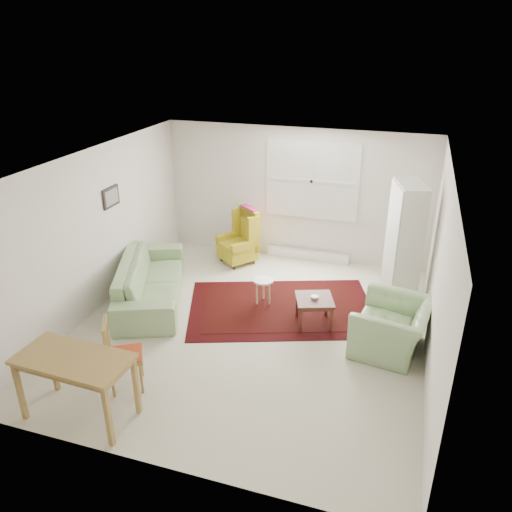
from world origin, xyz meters
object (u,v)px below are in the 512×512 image
(coffee_table, at_px, (314,311))
(armchair, at_px, (392,323))
(stool, at_px, (263,291))
(desk, at_px, (78,387))
(desk_chair, at_px, (125,354))
(cabinet, at_px, (404,243))
(wingback_chair, at_px, (237,237))
(sofa, at_px, (150,273))

(coffee_table, bearing_deg, armchair, -15.65)
(stool, bearing_deg, coffee_table, -21.96)
(desk, relative_size, desk_chair, 1.34)
(coffee_table, relative_size, cabinet, 0.27)
(coffee_table, xyz_separation_m, desk_chair, (-1.90, -2.13, 0.26))
(wingback_chair, relative_size, stool, 2.42)
(cabinet, bearing_deg, desk, -145.26)
(cabinet, xyz_separation_m, desk, (-3.30, -3.97, -0.58))
(sofa, xyz_separation_m, desk_chair, (0.80, -2.08, -0.01))
(armchair, bearing_deg, coffee_table, -96.93)
(sofa, relative_size, stool, 5.46)
(armchair, distance_m, stool, 2.16)
(sofa, distance_m, coffee_table, 2.72)
(stool, distance_m, desk_chair, 2.70)
(sofa, bearing_deg, stool, -99.56)
(armchair, distance_m, coffee_table, 1.20)
(wingback_chair, distance_m, coffee_table, 2.54)
(sofa, height_order, armchair, sofa)
(wingback_chair, xyz_separation_m, cabinet, (3.00, -0.51, 0.45))
(desk_chair, bearing_deg, wingback_chair, -31.28)
(stool, bearing_deg, cabinet, 22.35)
(sofa, xyz_separation_m, desk, (0.57, -2.70, -0.08))
(wingback_chair, xyz_separation_m, stool, (0.93, -1.36, -0.31))
(desk, bearing_deg, coffee_table, 52.18)
(desk_chair, bearing_deg, stool, -52.07)
(armchair, xyz_separation_m, coffee_table, (-1.14, 0.32, -0.20))
(armchair, bearing_deg, desk_chair, -50.50)
(sofa, distance_m, armchair, 3.85)
(cabinet, bearing_deg, armchair, -106.45)
(coffee_table, relative_size, stool, 1.23)
(cabinet, bearing_deg, desk_chair, -148.00)
(wingback_chair, bearing_deg, sofa, -77.71)
(coffee_table, distance_m, stool, 0.97)
(wingback_chair, xyz_separation_m, coffee_table, (1.83, -1.72, -0.31))
(sofa, bearing_deg, desk, 169.34)
(sofa, xyz_separation_m, coffee_table, (2.70, 0.05, -0.26))
(sofa, bearing_deg, wingback_chair, -48.61)
(armchair, bearing_deg, cabinet, -172.25)
(wingback_chair, relative_size, desk, 0.83)
(coffee_table, bearing_deg, wingback_chair, 136.75)
(armchair, height_order, desk, armchair)
(sofa, height_order, desk, sofa)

